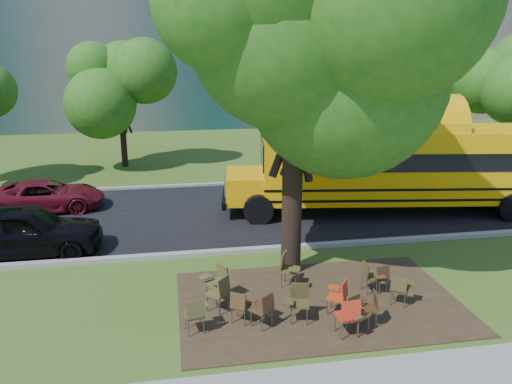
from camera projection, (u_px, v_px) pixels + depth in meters
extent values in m
plane|color=#3B571B|center=(276.00, 296.00, 12.88)|extent=(160.00, 160.00, 0.00)
cube|color=#382819|center=(319.00, 302.00, 12.57)|extent=(7.00, 4.50, 0.03)
cube|color=black|center=(239.00, 212.00, 19.51)|extent=(80.00, 8.00, 0.04)
cube|color=gray|center=(256.00, 250.00, 15.71)|extent=(80.00, 0.25, 0.14)
cube|color=gray|center=(227.00, 184.00, 23.38)|extent=(80.00, 0.25, 0.14)
cylinder|color=black|center=(123.00, 134.00, 26.74)|extent=(0.32, 0.32, 3.50)
sphere|color=#236316|center=(120.00, 88.00, 26.06)|extent=(4.80, 4.80, 4.80)
cylinder|color=black|center=(367.00, 127.00, 26.88)|extent=(0.38, 0.38, 4.20)
sphere|color=#236316|center=(371.00, 71.00, 26.07)|extent=(5.60, 5.60, 5.60)
cylinder|color=black|center=(512.00, 132.00, 27.32)|extent=(0.34, 0.34, 3.60)
cylinder|color=black|center=(292.00, 185.00, 13.66)|extent=(0.56, 0.56, 5.13)
sphere|color=#236316|center=(295.00, 47.00, 12.66)|extent=(7.20, 7.20, 7.20)
cube|color=#F9AE07|center=(419.00, 163.00, 19.16)|extent=(12.25, 4.37, 2.67)
cube|color=black|center=(428.00, 155.00, 19.09)|extent=(11.61, 4.32, 0.65)
cube|color=#F9AE07|center=(245.00, 186.00, 19.19)|extent=(1.74, 2.57, 1.04)
cube|color=black|center=(417.00, 180.00, 19.35)|extent=(12.28, 4.40, 0.09)
cube|color=black|center=(416.00, 190.00, 19.46)|extent=(12.28, 4.40, 0.09)
cylinder|color=black|center=(258.00, 210.00, 18.04)|extent=(1.12, 0.48, 1.09)
cylinder|color=black|center=(256.00, 190.00, 20.66)|extent=(1.12, 0.48, 1.09)
cylinder|color=black|center=(479.00, 188.00, 20.95)|extent=(1.12, 0.48, 1.09)
cube|color=#4E4821|center=(194.00, 314.00, 11.11)|extent=(0.49, 0.47, 0.05)
cube|color=#4E4821|center=(196.00, 309.00, 10.88)|extent=(0.42, 0.16, 0.41)
cube|color=#4E4821|center=(203.00, 305.00, 11.28)|extent=(0.27, 0.32, 0.03)
cylinder|color=slate|center=(185.00, 321.00, 11.27)|extent=(0.02, 0.02, 0.46)
cylinder|color=slate|center=(204.00, 326.00, 11.07)|extent=(0.02, 0.02, 0.46)
cube|color=#49351A|center=(241.00, 306.00, 11.54)|extent=(0.54, 0.53, 0.05)
cube|color=#49351A|center=(238.00, 301.00, 11.34)|extent=(0.37, 0.28, 0.38)
cube|color=#49351A|center=(252.00, 301.00, 11.55)|extent=(0.32, 0.33, 0.03)
cylinder|color=slate|center=(238.00, 310.00, 11.80)|extent=(0.02, 0.02, 0.42)
cylinder|color=slate|center=(245.00, 319.00, 11.40)|extent=(0.02, 0.02, 0.42)
cube|color=#4F311C|center=(262.00, 309.00, 11.34)|extent=(0.58, 0.57, 0.05)
cube|color=#4F311C|center=(268.00, 303.00, 11.16)|extent=(0.37, 0.32, 0.40)
cube|color=#4F311C|center=(264.00, 299.00, 11.57)|extent=(0.35, 0.35, 0.03)
cylinder|color=slate|center=(251.00, 319.00, 11.38)|extent=(0.02, 0.02, 0.45)
cylinder|color=slate|center=(272.00, 318.00, 11.42)|extent=(0.02, 0.02, 0.45)
cube|color=#473F1F|center=(299.00, 304.00, 11.54)|extent=(0.53, 0.52, 0.05)
cube|color=#473F1F|center=(300.00, 291.00, 11.66)|extent=(0.43, 0.20, 0.42)
cube|color=#473F1F|center=(288.00, 301.00, 11.38)|extent=(0.30, 0.34, 0.03)
cylinder|color=slate|center=(307.00, 317.00, 11.42)|extent=(0.03, 0.03, 0.47)
cylinder|color=slate|center=(292.00, 309.00, 11.79)|extent=(0.03, 0.03, 0.47)
cube|color=red|center=(347.00, 316.00, 10.98)|extent=(0.49, 0.47, 0.05)
cube|color=red|center=(351.00, 310.00, 10.74)|extent=(0.44, 0.14, 0.44)
cube|color=red|center=(355.00, 306.00, 11.15)|extent=(0.26, 0.32, 0.03)
cylinder|color=slate|center=(335.00, 323.00, 11.18)|extent=(0.03, 0.03, 0.49)
cylinder|color=slate|center=(358.00, 329.00, 10.92)|extent=(0.03, 0.03, 0.49)
cube|color=#4A4120|center=(358.00, 315.00, 11.09)|extent=(0.56, 0.56, 0.05)
cube|color=#4A4120|center=(352.00, 303.00, 11.17)|extent=(0.40, 0.28, 0.41)
cube|color=#4A4120|center=(356.00, 316.00, 10.81)|extent=(0.33, 0.35, 0.03)
cylinder|color=slate|center=(368.00, 325.00, 11.13)|extent=(0.02, 0.02, 0.45)
cylinder|color=slate|center=(346.00, 323.00, 11.19)|extent=(0.02, 0.02, 0.45)
cube|color=#422C17|center=(368.00, 308.00, 11.41)|extent=(0.46, 0.47, 0.05)
cube|color=#422C17|center=(376.00, 300.00, 11.35)|extent=(0.16, 0.40, 0.39)
cube|color=#422C17|center=(360.00, 299.00, 11.60)|extent=(0.31, 0.26, 0.03)
cylinder|color=slate|center=(361.00, 321.00, 11.31)|extent=(0.02, 0.02, 0.44)
cylinder|color=slate|center=(373.00, 313.00, 11.63)|extent=(0.02, 0.02, 0.44)
cube|color=#463D1E|center=(400.00, 289.00, 12.33)|extent=(0.56, 0.56, 0.05)
cube|color=#463D1E|center=(399.00, 284.00, 12.12)|extent=(0.37, 0.30, 0.39)
cube|color=#463D1E|center=(411.00, 284.00, 12.32)|extent=(0.33, 0.35, 0.03)
cylinder|color=slate|center=(393.00, 293.00, 12.61)|extent=(0.02, 0.02, 0.44)
cylinder|color=slate|center=(405.00, 301.00, 12.18)|extent=(0.02, 0.02, 0.44)
cube|color=brown|center=(217.00, 293.00, 12.02)|extent=(0.62, 0.62, 0.05)
cube|color=brown|center=(224.00, 286.00, 11.86)|extent=(0.36, 0.39, 0.43)
cube|color=brown|center=(219.00, 283.00, 12.27)|extent=(0.38, 0.38, 0.03)
cylinder|color=slate|center=(207.00, 303.00, 12.03)|extent=(0.03, 0.03, 0.48)
cylinder|color=slate|center=(228.00, 301.00, 12.14)|extent=(0.03, 0.03, 0.48)
cube|color=brown|center=(217.00, 283.00, 12.52)|extent=(0.61, 0.61, 0.05)
cube|color=brown|center=(223.00, 272.00, 12.58)|extent=(0.31, 0.42, 0.43)
cube|color=brown|center=(206.00, 277.00, 12.58)|extent=(0.38, 0.36, 0.03)
cylinder|color=slate|center=(215.00, 297.00, 12.34)|extent=(0.03, 0.03, 0.49)
cylinder|color=slate|center=(218.00, 287.00, 12.84)|extent=(0.03, 0.03, 0.49)
cube|color=brown|center=(290.00, 270.00, 13.27)|extent=(0.61, 0.62, 0.06)
cube|color=brown|center=(283.00, 260.00, 13.26)|extent=(0.29, 0.45, 0.45)
cube|color=brown|center=(294.00, 270.00, 12.94)|extent=(0.39, 0.36, 0.03)
cylinder|color=slate|center=(299.00, 276.00, 13.46)|extent=(0.03, 0.03, 0.50)
cylinder|color=slate|center=(282.00, 280.00, 13.22)|extent=(0.03, 0.03, 0.50)
cube|color=red|center=(337.00, 297.00, 11.89)|extent=(0.57, 0.57, 0.05)
cube|color=red|center=(344.00, 290.00, 11.76)|extent=(0.31, 0.38, 0.40)
cube|color=red|center=(334.00, 287.00, 12.12)|extent=(0.36, 0.34, 0.03)
cylinder|color=slate|center=(327.00, 307.00, 11.88)|extent=(0.02, 0.02, 0.45)
cylinder|color=slate|center=(345.00, 304.00, 12.03)|extent=(0.02, 0.02, 0.45)
cube|color=#453D1E|center=(371.00, 277.00, 12.94)|extent=(0.41, 0.43, 0.05)
cube|color=#453D1E|center=(365.00, 270.00, 12.85)|extent=(0.10, 0.40, 0.40)
cube|color=#453D1E|center=(380.00, 277.00, 12.71)|extent=(0.28, 0.22, 0.03)
cylinder|color=slate|center=(374.00, 282.00, 13.19)|extent=(0.02, 0.02, 0.45)
cylinder|color=slate|center=(367.00, 289.00, 12.81)|extent=(0.02, 0.02, 0.45)
cube|color=#452A18|center=(379.00, 278.00, 13.00)|extent=(0.45, 0.43, 0.05)
cube|color=#452A18|center=(383.00, 273.00, 12.79)|extent=(0.38, 0.15, 0.37)
cube|color=#452A18|center=(384.00, 271.00, 13.16)|extent=(0.25, 0.29, 0.03)
cylinder|color=slate|center=(370.00, 283.00, 13.14)|extent=(0.02, 0.02, 0.41)
cylinder|color=slate|center=(387.00, 286.00, 12.96)|extent=(0.02, 0.02, 0.41)
imported|color=black|center=(24.00, 230.00, 15.30)|extent=(4.66, 1.88, 1.59)
imported|color=#5D101B|center=(46.00, 196.00, 19.55)|extent=(4.52, 2.33, 1.22)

